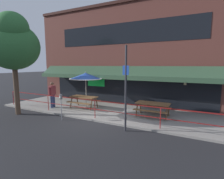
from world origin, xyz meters
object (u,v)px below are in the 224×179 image
patio_umbrella_left (86,76)px  parking_meter_near (61,99)px  street_sign_pole (126,88)px  picnic_table_centre (153,106)px  pedestrian_walking (52,93)px  street_tree_curbside (13,44)px  picnic_table_left (84,99)px

patio_umbrella_left → parking_meter_near: 2.91m
parking_meter_near → street_sign_pole: 3.69m
picnic_table_centre → parking_meter_near: bearing=-148.5°
pedestrian_walking → street_tree_curbside: size_ratio=0.30×
street_sign_pole → picnic_table_left: bearing=149.8°
pedestrian_walking → picnic_table_centre: bearing=8.8°
picnic_table_left → pedestrian_walking: size_ratio=1.05×
street_tree_curbside → picnic_table_centre: bearing=22.0°
picnic_table_centre → street_tree_curbside: bearing=-158.0°
patio_umbrella_left → street_tree_curbside: 4.53m
picnic_table_left → patio_umbrella_left: (-0.00, 0.26, 1.47)m
pedestrian_walking → street_tree_curbside: street_tree_curbside is taller
picnic_table_left → parking_meter_near: bearing=-82.1°
picnic_table_centre → parking_meter_near: size_ratio=1.27×
pedestrian_walking → parking_meter_near: (2.25, -1.58, 0.09)m
picnic_table_left → street_sign_pole: (3.95, -2.30, 1.22)m
picnic_table_centre → parking_meter_near: (-4.20, -2.58, 0.44)m
picnic_table_centre → street_tree_curbside: street_tree_curbside is taller
patio_umbrella_left → parking_meter_near: patio_umbrella_left is taller
pedestrian_walking → street_sign_pole: street_sign_pole is taller
picnic_table_left → pedestrian_walking: (-1.91, -0.86, 0.35)m
pedestrian_walking → street_sign_pole: (5.86, -1.44, 0.87)m
picnic_table_left → patio_umbrella_left: bearing=90.0°
picnic_table_left → street_tree_curbside: (-2.72, -2.81, 3.40)m
parking_meter_near → street_tree_curbside: 4.27m
pedestrian_walking → street_sign_pole: size_ratio=0.46×
parking_meter_near → street_sign_pole: size_ratio=0.38×
picnic_table_centre → patio_umbrella_left: 4.77m
parking_meter_near → picnic_table_left: bearing=97.9°
street_tree_curbside → parking_meter_near: bearing=6.8°
picnic_table_left → street_tree_curbside: 5.18m
picnic_table_left → street_sign_pole: street_sign_pole is taller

